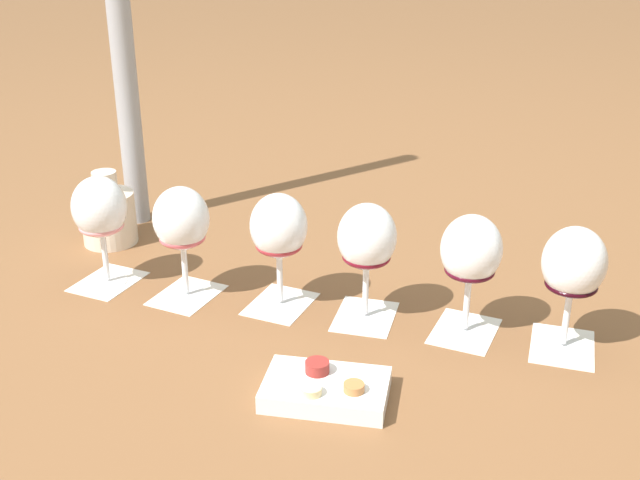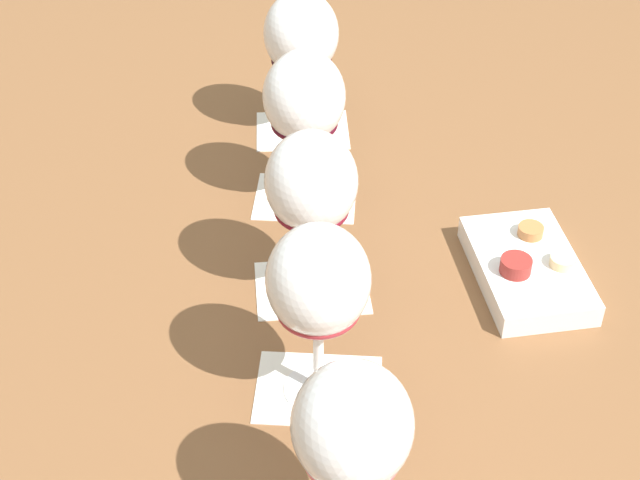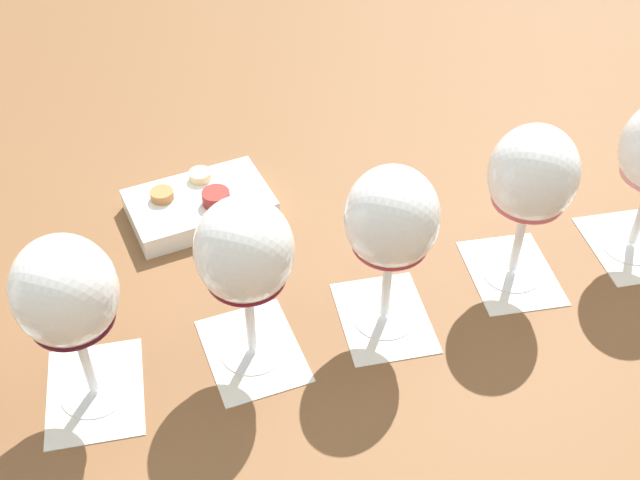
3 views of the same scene
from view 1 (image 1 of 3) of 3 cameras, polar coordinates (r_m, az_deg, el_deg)
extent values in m
plane|color=brown|center=(1.30, 0.08, -5.14)|extent=(8.00, 8.00, 0.00)
cube|color=silver|center=(1.44, -14.83, -2.87)|extent=(0.13, 0.15, 0.00)
cube|color=silver|center=(1.37, -9.45, -3.87)|extent=(0.14, 0.15, 0.00)
cube|color=silver|center=(1.33, -2.84, -4.54)|extent=(0.13, 0.15, 0.00)
cube|color=silver|center=(1.29, 3.22, -5.44)|extent=(0.12, 0.14, 0.00)
cube|color=silver|center=(1.27, 10.23, -6.37)|extent=(0.13, 0.15, 0.00)
cube|color=silver|center=(1.26, 16.85, -7.23)|extent=(0.12, 0.14, 0.00)
cylinder|color=white|center=(1.44, -14.85, -2.74)|extent=(0.07, 0.07, 0.01)
cylinder|color=white|center=(1.42, -15.04, -1.06)|extent=(0.01, 0.01, 0.09)
ellipsoid|color=white|center=(1.39, -15.43, 2.28)|extent=(0.09, 0.09, 0.11)
ellipsoid|color=pink|center=(1.40, -15.28, 0.97)|extent=(0.08, 0.08, 0.02)
cylinder|color=white|center=(1.37, -9.46, -3.73)|extent=(0.07, 0.07, 0.01)
cylinder|color=white|center=(1.35, -9.59, -1.97)|extent=(0.01, 0.01, 0.09)
ellipsoid|color=white|center=(1.31, -9.85, 1.53)|extent=(0.09, 0.09, 0.11)
ellipsoid|color=#CE545E|center=(1.32, -9.75, 0.18)|extent=(0.08, 0.08, 0.03)
cylinder|color=white|center=(1.32, -2.84, -4.40)|extent=(0.07, 0.07, 0.01)
cylinder|color=white|center=(1.30, -2.88, -2.60)|extent=(0.01, 0.01, 0.09)
ellipsoid|color=white|center=(1.26, -2.96, 1.01)|extent=(0.09, 0.09, 0.11)
ellipsoid|color=#9F2934|center=(1.28, -2.93, -0.35)|extent=(0.08, 0.08, 0.03)
cylinder|color=white|center=(1.29, 3.22, -5.30)|extent=(0.07, 0.07, 0.01)
cylinder|color=white|center=(1.26, 3.27, -3.46)|extent=(0.01, 0.01, 0.09)
ellipsoid|color=white|center=(1.23, 3.36, 0.24)|extent=(0.09, 0.09, 0.11)
ellipsoid|color=maroon|center=(1.24, 3.33, -1.19)|extent=(0.08, 0.08, 0.03)
cylinder|color=white|center=(1.26, 10.25, -6.23)|extent=(0.07, 0.07, 0.01)
cylinder|color=white|center=(1.24, 10.40, -4.37)|extent=(0.01, 0.01, 0.09)
ellipsoid|color=white|center=(1.20, 10.71, -0.64)|extent=(0.09, 0.09, 0.11)
ellipsoid|color=#430B1A|center=(1.22, 10.59, -2.12)|extent=(0.08, 0.08, 0.02)
cylinder|color=white|center=(1.26, 16.87, -7.09)|extent=(0.07, 0.07, 0.01)
cylinder|color=white|center=(1.24, 17.13, -5.24)|extent=(0.01, 0.01, 0.09)
ellipsoid|color=white|center=(1.20, 17.64, -1.51)|extent=(0.09, 0.09, 0.11)
ellipsoid|color=black|center=(1.21, 17.42, -3.06)|extent=(0.08, 0.08, 0.02)
cylinder|color=beige|center=(1.58, -14.79, 1.53)|extent=(0.10, 0.10, 0.10)
cone|color=beige|center=(1.56, -15.01, 3.53)|extent=(0.10, 0.10, 0.02)
cylinder|color=beige|center=(1.55, -15.10, 4.27)|extent=(0.05, 0.05, 0.03)
cube|color=white|center=(1.09, 0.64, -10.60)|extent=(0.18, 0.14, 0.03)
cylinder|color=maroon|center=(1.10, -0.20, -9.01)|extent=(0.03, 0.03, 0.02)
cylinder|color=#B2703D|center=(1.06, 2.43, -10.43)|extent=(0.03, 0.03, 0.01)
cylinder|color=beige|center=(1.06, -0.63, -10.66)|extent=(0.03, 0.03, 0.01)
camera|label=2|loc=(1.53, -28.08, 24.11)|focal=55.00mm
camera|label=3|loc=(1.62, 12.62, 23.37)|focal=45.00mm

